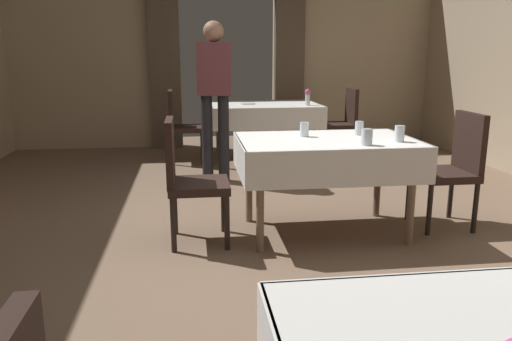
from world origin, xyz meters
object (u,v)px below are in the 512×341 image
(dining_table_mid, at_px, (326,151))
(person_waiter_by_doorway, at_px, (215,88))
(glass_mid_a, at_px, (359,128))
(chair_far_right, at_px, (343,119))
(chair_mid_right, at_px, (454,164))
(chair_mid_left, at_px, (187,175))
(dining_table_far, at_px, (264,111))
(chair_far_left, at_px, (180,123))
(glass_mid_c, at_px, (400,134))
(glass_mid_b, at_px, (367,137))
(plate_far_b, at_px, (247,104))
(glass_mid_d, at_px, (304,129))
(flower_vase_far, at_px, (308,97))

(dining_table_mid, xyz_separation_m, person_waiter_by_doorway, (-0.76, 1.76, 0.37))
(glass_mid_a, bearing_deg, chair_far_right, 75.31)
(chair_mid_right, bearing_deg, chair_mid_left, -177.53)
(chair_mid_right, relative_size, glass_mid_a, 8.39)
(dining_table_far, xyz_separation_m, chair_far_left, (-1.09, 0.06, -0.15))
(glass_mid_c, bearing_deg, glass_mid_a, 119.33)
(chair_far_right, xyz_separation_m, glass_mid_c, (-0.52, -3.05, 0.29))
(chair_far_right, bearing_deg, chair_mid_left, -125.28)
(glass_mid_b, bearing_deg, dining_table_far, 95.20)
(dining_table_mid, relative_size, chair_far_left, 1.45)
(chair_mid_right, relative_size, person_waiter_by_doorway, 0.54)
(chair_far_left, relative_size, plate_far_b, 4.78)
(dining_table_far, height_order, person_waiter_by_doorway, person_waiter_by_doorway)
(chair_far_left, relative_size, glass_mid_b, 7.93)
(chair_mid_left, bearing_deg, glass_mid_c, -4.36)
(person_waiter_by_doorway, bearing_deg, chair_far_left, 110.23)
(chair_mid_left, height_order, chair_mid_right, same)
(chair_mid_left, relative_size, glass_mid_d, 8.28)
(glass_mid_a, xyz_separation_m, glass_mid_c, (0.19, -0.34, 0.00))
(glass_mid_b, xyz_separation_m, glass_mid_d, (-0.35, 0.43, -0.00))
(glass_mid_d, bearing_deg, dining_table_mid, -41.33)
(dining_table_mid, xyz_separation_m, chair_mid_left, (-1.06, -0.08, -0.14))
(glass_mid_c, distance_m, plate_far_b, 3.04)
(dining_table_far, distance_m, chair_mid_left, 3.01)
(dining_table_far, relative_size, chair_far_left, 1.51)
(chair_far_right, distance_m, chair_far_left, 2.17)
(chair_mid_right, distance_m, glass_mid_a, 0.82)
(dining_table_far, height_order, glass_mid_c, glass_mid_c)
(glass_mid_b, distance_m, plate_far_b, 3.09)
(chair_mid_left, distance_m, glass_mid_a, 1.41)
(glass_mid_a, bearing_deg, glass_mid_b, -102.24)
(chair_far_right, bearing_deg, glass_mid_b, -104.34)
(chair_far_left, distance_m, glass_mid_c, 3.46)
(glass_mid_c, bearing_deg, person_waiter_by_doorway, 122.81)
(dining_table_mid, distance_m, glass_mid_a, 0.37)
(glass_mid_c, distance_m, person_waiter_by_doorway, 2.33)
(dining_table_far, height_order, glass_mid_a, glass_mid_a)
(chair_mid_right, distance_m, glass_mid_c, 0.67)
(glass_mid_a, height_order, glass_mid_b, glass_mid_b)
(glass_mid_d, height_order, flower_vase_far, flower_vase_far)
(person_waiter_by_doorway, bearing_deg, glass_mid_a, -56.49)
(glass_mid_c, height_order, plate_far_b, glass_mid_c)
(glass_mid_b, bearing_deg, plate_far_b, 99.38)
(person_waiter_by_doorway, bearing_deg, glass_mid_d, -69.28)
(plate_far_b, bearing_deg, chair_far_left, 174.19)
(dining_table_mid, bearing_deg, glass_mid_c, -21.43)
(chair_mid_left, height_order, glass_mid_b, chair_mid_left)
(glass_mid_c, bearing_deg, chair_far_right, 80.34)
(chair_far_left, relative_size, glass_mid_d, 8.28)
(chair_mid_left, bearing_deg, chair_mid_right, 2.47)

